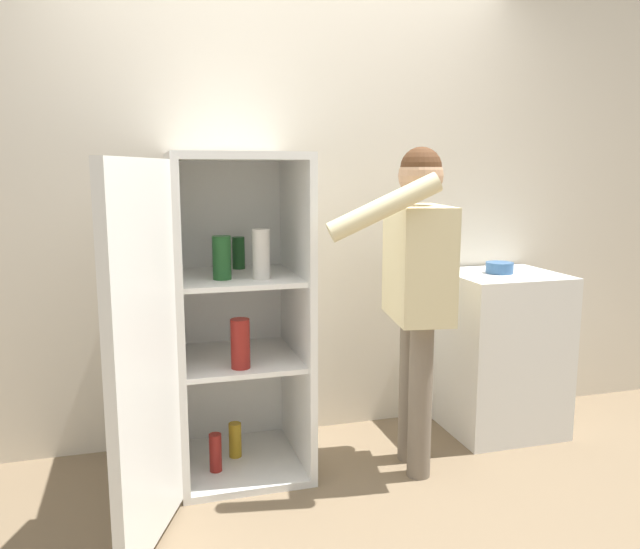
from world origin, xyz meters
name	(u,v)px	position (x,y,z in m)	size (l,w,h in m)	color
ground_plane	(339,517)	(0.00, 0.00, 0.00)	(12.00, 12.00, 0.00)	#7A664C
wall_back	(286,207)	(0.00, 0.98, 1.27)	(7.00, 0.06, 2.55)	beige
refrigerator	(220,320)	(-0.42, 0.52, 0.78)	(0.89, 1.24, 1.56)	white
person	(416,272)	(0.49, 0.34, 0.99)	(0.68, 0.59, 1.58)	#726656
counter	(500,352)	(1.17, 0.65, 0.45)	(0.61, 0.55, 0.91)	white
bowl	(499,268)	(1.14, 0.66, 0.94)	(0.15, 0.15, 0.06)	#335B8E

